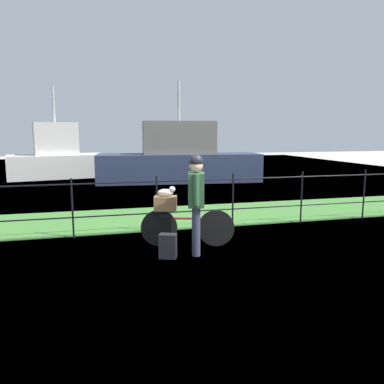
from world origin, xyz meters
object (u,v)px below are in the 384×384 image
(terrier_dog, at_px, (167,192))
(backpack_on_paving, at_px, (168,246))
(bicycle_main, at_px, (187,227))
(moored_boat_near, at_px, (57,158))
(cyclist_person, at_px, (196,195))
(moored_boat_mid, at_px, (179,160))
(wooden_crate, at_px, (165,203))

(terrier_dog, height_order, backpack_on_paving, terrier_dog)
(bicycle_main, relative_size, moored_boat_near, 0.37)
(cyclist_person, relative_size, moored_boat_near, 0.37)
(terrier_dog, bearing_deg, backpack_on_paving, -99.88)
(terrier_dog, xyz_separation_m, moored_boat_mid, (2.19, 8.81, -0.08))
(terrier_dog, relative_size, cyclist_person, 0.19)
(backpack_on_paving, distance_m, moored_boat_mid, 9.77)
(wooden_crate, bearing_deg, backpack_on_paving, -97.75)
(wooden_crate, distance_m, backpack_on_paving, 0.89)
(bicycle_main, bearing_deg, terrier_dog, 165.20)
(moored_boat_near, bearing_deg, backpack_on_paving, -77.43)
(wooden_crate, relative_size, cyclist_person, 0.24)
(terrier_dog, bearing_deg, moored_boat_near, 103.77)
(wooden_crate, relative_size, backpack_on_paving, 0.99)
(cyclist_person, distance_m, backpack_on_paving, 0.95)
(cyclist_person, xyz_separation_m, moored_boat_near, (-3.26, 12.29, -0.11))
(bicycle_main, relative_size, backpack_on_paving, 4.11)
(backpack_on_paving, bearing_deg, cyclist_person, -148.88)
(wooden_crate, bearing_deg, terrier_dog, -14.80)
(terrier_dog, relative_size, moored_boat_near, 0.07)
(backpack_on_paving, relative_size, moored_boat_near, 0.09)
(wooden_crate, xyz_separation_m, moored_boat_mid, (2.22, 8.80, 0.12))
(terrier_dog, xyz_separation_m, cyclist_person, (0.39, -0.57, 0.01))
(wooden_crate, xyz_separation_m, backpack_on_paving, (-0.09, -0.66, -0.59))
(bicycle_main, bearing_deg, moored_boat_near, 105.21)
(terrier_dog, height_order, moored_boat_mid, moored_boat_mid)
(bicycle_main, distance_m, moored_boat_near, 12.25)
(terrier_dog, height_order, cyclist_person, cyclist_person)
(wooden_crate, height_order, cyclist_person, cyclist_person)
(moored_boat_mid, bearing_deg, bicycle_main, -101.78)
(wooden_crate, relative_size, terrier_dog, 1.22)
(wooden_crate, bearing_deg, moored_boat_mid, 75.86)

